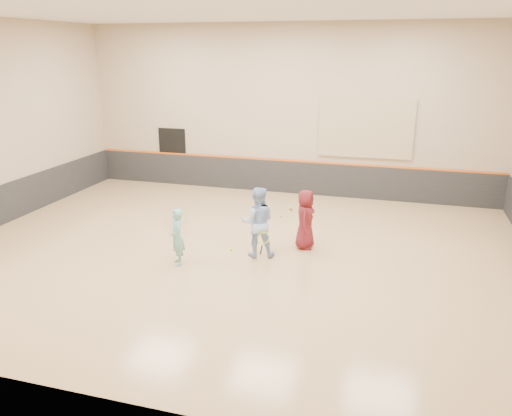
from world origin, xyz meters
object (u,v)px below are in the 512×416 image
(girl, at_px, (177,237))
(young_man, at_px, (305,219))
(spare_racket, at_px, (289,207))
(instructor, at_px, (258,222))

(girl, bearing_deg, young_man, 91.57)
(girl, distance_m, spare_racket, 5.52)
(girl, xyz_separation_m, spare_racket, (1.67, 5.22, -0.66))
(instructor, xyz_separation_m, young_man, (1.06, 0.89, -0.12))
(young_man, bearing_deg, spare_racket, 16.30)
(girl, relative_size, young_man, 0.89)
(girl, xyz_separation_m, young_man, (2.81, 1.95, 0.09))
(young_man, xyz_separation_m, spare_racket, (-1.14, 3.27, -0.75))
(instructor, bearing_deg, girl, 15.45)
(girl, xyz_separation_m, instructor, (1.75, 1.05, 0.20))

